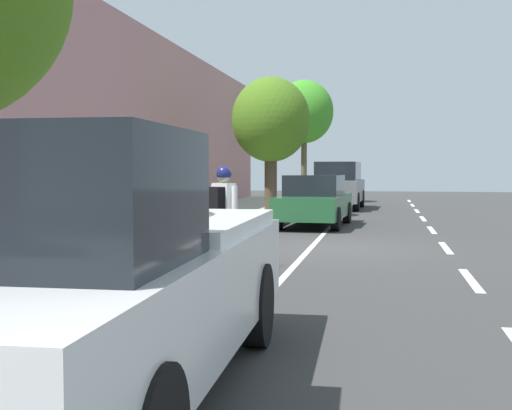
{
  "coord_description": "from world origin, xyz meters",
  "views": [
    {
      "loc": [
        -1.32,
        14.2,
        1.71
      ],
      "look_at": [
        0.99,
        2.28,
        1.04
      ],
      "focal_mm": 46.33,
      "sensor_mm": 36.0,
      "label": 1
    }
  ],
  "objects": [
    {
      "name": "street_tree_mid_block",
      "position": [
        2.59,
        -8.73,
        3.39
      ],
      "size": [
        2.74,
        2.74,
        4.77
      ],
      "color": "#483829",
      "rests_on": "sidewalk"
    },
    {
      "name": "sidewalk",
      "position": [
        3.94,
        0.0,
        0.07
      ],
      "size": [
        4.36,
        45.2,
        0.15
      ],
      "primitive_type": "cube",
      "color": "#A3A694",
      "rests_on": "ground"
    },
    {
      "name": "cyclist_with_backpack",
      "position": [
        1.43,
        3.05,
        1.08
      ],
      "size": [
        0.55,
        0.52,
        1.76
      ],
      "color": "#C6B284",
      "rests_on": "ground"
    },
    {
      "name": "bicycle_at_curb",
      "position": [
        1.22,
        3.48,
        0.37
      ],
      "size": [
        1.33,
        1.19,
        0.76
      ],
      "color": "black",
      "rests_on": "ground"
    },
    {
      "name": "street_tree_near_cyclist",
      "position": [
        2.59,
        -18.59,
        4.5
      ],
      "size": [
        2.89,
        2.89,
        5.95
      ],
      "color": "brown",
      "rests_on": "sidewalk"
    },
    {
      "name": "parked_pickup_white_mid",
      "position": [
        0.72,
        9.79,
        0.9
      ],
      "size": [
        2.14,
        5.35,
        1.95
      ],
      "color": "white",
      "rests_on": "ground"
    },
    {
      "name": "parked_sedan_green_second",
      "position": [
        0.69,
        -5.31,
        0.75
      ],
      "size": [
        2.02,
        4.49,
        1.52
      ],
      "color": "#1E512D",
      "rests_on": "ground"
    },
    {
      "name": "parked_suv_grey_nearest",
      "position": [
        0.57,
        -13.91,
        1.03
      ],
      "size": [
        2.1,
        4.76,
        1.99
      ],
      "color": "slate",
      "rests_on": "ground"
    },
    {
      "name": "lane_stripe_centre",
      "position": [
        -2.65,
        -0.5,
        0.0
      ],
      "size": [
        0.14,
        44.2,
        0.01
      ],
      "color": "white",
      "rests_on": "ground"
    },
    {
      "name": "building_facade",
      "position": [
        6.37,
        0.0,
        3.1
      ],
      "size": [
        0.5,
        45.2,
        6.21
      ],
      "primitive_type": "cube",
      "color": "#A97479",
      "rests_on": "ground"
    },
    {
      "name": "lane_stripe_bike_edge",
      "position": [
        0.22,
        0.0,
        0.0
      ],
      "size": [
        0.12,
        45.2,
        0.01
      ],
      "primitive_type": "cube",
      "color": "white",
      "rests_on": "ground"
    },
    {
      "name": "ground",
      "position": [
        0.0,
        0.0,
        0.0
      ],
      "size": [
        72.31,
        72.31,
        0.0
      ],
      "primitive_type": "plane",
      "color": "#353535"
    },
    {
      "name": "curb_edge",
      "position": [
        1.69,
        0.0,
        0.07
      ],
      "size": [
        0.16,
        45.2,
        0.15
      ],
      "primitive_type": "cube",
      "color": "gray",
      "rests_on": "ground"
    }
  ]
}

